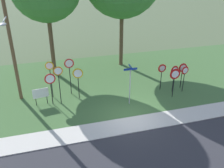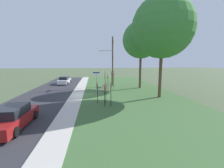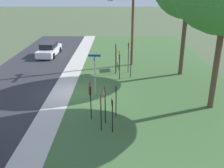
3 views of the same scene
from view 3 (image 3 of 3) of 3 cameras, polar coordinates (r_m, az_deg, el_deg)
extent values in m
plane|color=#4C5B3D|center=(18.83, -8.62, -1.95)|extent=(160.00, 160.00, 0.00)
cube|color=#2D2D33|center=(20.18, -22.21, -1.74)|extent=(44.00, 6.40, 0.01)
cube|color=#BCB7AD|center=(18.97, -11.02, -1.84)|extent=(44.00, 1.60, 0.06)
cube|color=#3D6033|center=(18.81, 9.73, -1.98)|extent=(44.00, 12.00, 0.04)
cylinder|color=black|center=(21.31, 4.17, 4.75)|extent=(0.06, 0.06, 2.57)
cylinder|color=red|center=(21.00, 4.15, 7.99)|extent=(0.71, 0.05, 0.71)
cylinder|color=white|center=(21.00, 4.10, 7.99)|extent=(0.55, 0.03, 0.55)
cylinder|color=black|center=(22.77, 0.91, 5.20)|extent=(0.06, 0.06, 2.07)
cylinder|color=red|center=(22.53, 0.82, 7.60)|extent=(0.75, 0.10, 0.75)
cylinder|color=white|center=(22.53, 0.78, 7.60)|extent=(0.58, 0.06, 0.59)
cylinder|color=black|center=(22.66, 3.61, 5.78)|extent=(0.06, 0.06, 2.59)
cylinder|color=gold|center=(22.36, 3.58, 8.87)|extent=(0.61, 0.08, 0.61)
cylinder|color=white|center=(22.36, 3.53, 8.87)|extent=(0.48, 0.05, 0.48)
cylinder|color=black|center=(22.14, 0.83, 5.44)|extent=(0.06, 0.06, 2.59)
cylinder|color=orange|center=(21.84, 0.74, 8.59)|extent=(0.64, 0.04, 0.64)
cylinder|color=white|center=(21.84, 0.69, 8.59)|extent=(0.50, 0.02, 0.50)
cylinder|color=black|center=(20.89, 1.68, 3.82)|extent=(0.06, 0.06, 2.12)
cylinder|color=gold|center=(20.62, 1.60, 6.48)|extent=(0.75, 0.15, 0.75)
cylinder|color=white|center=(20.62, 1.55, 6.48)|extent=(0.58, 0.10, 0.59)
cylinder|color=black|center=(14.21, -1.51, -5.22)|extent=(0.06, 0.06, 1.89)
cone|color=red|center=(13.85, -1.71, -1.97)|extent=(0.70, 0.15, 0.71)
cone|color=white|center=(13.85, -1.79, -1.96)|extent=(0.48, 0.10, 0.48)
cylinder|color=black|center=(13.37, 0.09, -7.15)|extent=(0.06, 0.06, 1.83)
cone|color=red|center=(13.00, -0.09, -3.87)|extent=(0.73, 0.05, 0.72)
cone|color=silver|center=(13.00, -0.18, -3.87)|extent=(0.49, 0.03, 0.49)
cylinder|color=black|center=(14.64, -4.68, -4.28)|extent=(0.06, 0.06, 1.98)
cone|color=red|center=(14.28, -4.94, -0.96)|extent=(0.81, 0.08, 0.81)
cone|color=white|center=(14.28, -5.03, -0.96)|extent=(0.55, 0.05, 0.55)
cylinder|color=black|center=(14.88, 0.89, -3.96)|extent=(0.06, 0.06, 1.90)
cone|color=red|center=(14.53, 0.75, -0.81)|extent=(0.67, 0.04, 0.67)
cone|color=silver|center=(14.53, 0.67, -0.80)|extent=(0.45, 0.02, 0.45)
cylinder|color=black|center=(13.53, -2.44, -6.76)|extent=(0.06, 0.06, 1.85)
cone|color=red|center=(13.15, -2.67, -3.43)|extent=(0.65, 0.15, 0.66)
cone|color=white|center=(13.15, -2.76, -3.43)|extent=(0.44, 0.09, 0.45)
cylinder|color=#9EA0A8|center=(17.69, -3.77, 1.40)|extent=(0.07, 0.07, 2.61)
cylinder|color=#9EA0A8|center=(17.30, -3.88, 5.52)|extent=(0.09, 0.09, 0.03)
cube|color=navy|center=(17.28, -3.88, 5.72)|extent=(0.96, 0.04, 0.15)
cube|color=navy|center=(17.24, -3.90, 6.26)|extent=(0.04, 0.82, 0.15)
cylinder|color=brown|center=(24.39, 4.58, 13.76)|extent=(0.24, 0.24, 8.37)
ellipsoid|color=#B7B7BC|center=(24.18, -0.41, 18.00)|extent=(0.40, 0.56, 0.18)
cylinder|color=black|center=(24.08, 1.18, 4.20)|extent=(0.05, 0.05, 0.55)
cylinder|color=black|center=(23.35, 1.46, 3.66)|extent=(0.05, 0.05, 0.55)
cube|color=white|center=(23.54, 1.33, 5.39)|extent=(1.09, 0.19, 0.70)
cylinder|color=brown|center=(22.50, 15.47, 9.51)|extent=(0.36, 0.36, 6.07)
cylinder|color=brown|center=(16.56, 22.17, 5.12)|extent=(0.36, 0.36, 6.26)
cube|color=silver|center=(29.49, -13.66, 7.12)|extent=(4.71, 1.84, 0.68)
cube|color=black|center=(29.36, -13.76, 8.29)|extent=(2.37, 1.52, 0.56)
cylinder|color=black|center=(27.96, -12.71, 6.06)|extent=(0.61, 0.20, 0.60)
cylinder|color=black|center=(28.46, -16.07, 6.01)|extent=(0.61, 0.20, 0.60)
cylinder|color=black|center=(30.67, -11.36, 7.46)|extent=(0.61, 0.20, 0.60)
cylinder|color=black|center=(31.12, -14.45, 7.40)|extent=(0.61, 0.20, 0.60)
camera|label=1|loc=(27.07, -37.45, 20.98)|focal=39.26mm
camera|label=2|loc=(4.00, -114.88, -61.38)|focal=24.38mm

